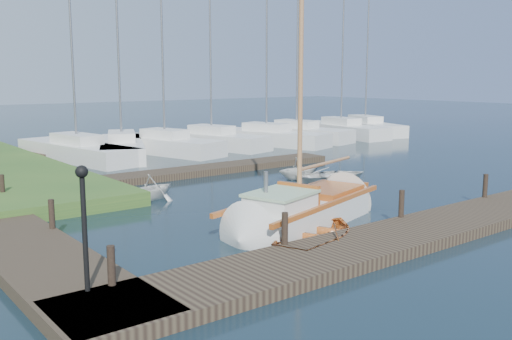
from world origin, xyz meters
TOP-DOWN VIEW (x-y plane):
  - ground at (0.00, 0.00)m, footprint 160.00×160.00m
  - near_dock at (0.00, -6.00)m, footprint 18.00×2.20m
  - far_dock at (2.00, 6.50)m, footprint 14.00×1.60m
  - pontoon at (10.00, 16.00)m, footprint 30.00×1.60m
  - mooring_post_0 at (-7.50, -5.00)m, footprint 0.16×0.16m
  - mooring_post_1 at (-3.00, -5.00)m, footprint 0.16×0.16m
  - mooring_post_2 at (1.50, -5.00)m, footprint 0.16×0.16m
  - mooring_post_3 at (6.00, -5.00)m, footprint 0.16×0.16m
  - mooring_post_4 at (-7.00, 0.00)m, footprint 0.16×0.16m
  - mooring_post_5 at (-7.00, 5.00)m, footprint 0.16×0.16m
  - lamp_post at (-8.00, -5.00)m, footprint 0.24×0.24m
  - sailboat at (-0.43, -2.96)m, footprint 7.41×3.94m
  - dinghy at (-1.53, -4.66)m, footprint 4.09×3.56m
  - tender_b at (-2.44, 2.94)m, footprint 2.34×2.16m
  - tender_c at (5.25, 1.48)m, footprint 3.61×2.95m
  - tender_d at (4.50, 2.76)m, footprint 2.21×1.98m
  - marina_boat_0 at (-0.98, 14.13)m, footprint 3.66×9.07m
  - marina_boat_1 at (1.43, 13.85)m, footprint 5.27×8.20m
  - marina_boat_2 at (4.00, 13.67)m, footprint 4.08×7.95m
  - marina_boat_3 at (7.57, 14.22)m, footprint 4.07×8.23m
  - marina_boat_4 at (11.37, 13.50)m, footprint 4.47×8.82m
  - marina_boat_5 at (14.58, 14.15)m, footprint 3.95×8.41m
  - marina_boat_6 at (18.91, 14.08)m, footprint 2.98×8.47m
  - marina_boat_7 at (21.95, 14.40)m, footprint 4.54×8.57m

SIDE VIEW (x-z plane):
  - ground at x=0.00m, z-range 0.00..0.00m
  - near_dock at x=0.00m, z-range 0.00..0.30m
  - far_dock at x=2.00m, z-range 0.00..0.30m
  - pontoon at x=10.00m, z-range 0.00..0.30m
  - tender_c at x=5.25m, z-range 0.00..0.65m
  - sailboat at x=-0.43m, z-range -4.57..5.26m
  - dinghy at x=-1.53m, z-range 0.00..0.71m
  - tender_b at x=-2.44m, z-range 0.00..1.03m
  - tender_d at x=4.50m, z-range 0.00..1.05m
  - marina_boat_0 at x=-0.98m, z-range -4.38..5.50m
  - marina_boat_1 at x=1.43m, z-range -4.27..5.39m
  - marina_boat_4 at x=11.37m, z-range -4.47..5.59m
  - marina_boat_6 at x=18.91m, z-range -4.86..6.00m
  - marina_boat_7 at x=21.95m, z-range -4.87..6.01m
  - marina_boat_2 at x=4.00m, z-range -4.98..6.13m
  - marina_boat_5 at x=14.58m, z-range -5.26..6.41m
  - marina_boat_3 at x=7.57m, z-range -5.36..6.52m
  - mooring_post_0 at x=-7.50m, z-range 0.30..1.10m
  - mooring_post_1 at x=-3.00m, z-range 0.30..1.10m
  - mooring_post_2 at x=1.50m, z-range 0.30..1.10m
  - mooring_post_3 at x=6.00m, z-range 0.30..1.10m
  - mooring_post_4 at x=-7.00m, z-range 0.30..1.10m
  - mooring_post_5 at x=-7.00m, z-range 0.30..1.10m
  - lamp_post at x=-8.00m, z-range 0.65..3.09m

